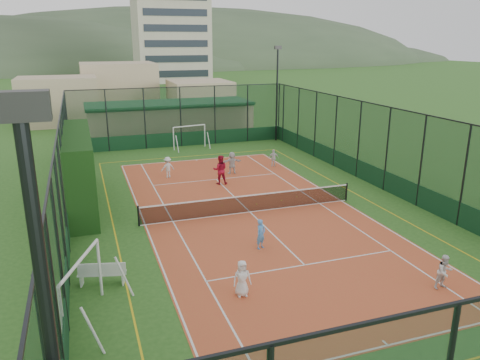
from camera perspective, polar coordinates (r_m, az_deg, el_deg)
The scene contains 20 objects.
ground at distance 24.73m, azimuth 1.23°, elevation -3.96°, with size 300.00×300.00×0.00m, color #2B591E.
court_slab at distance 24.73m, azimuth 1.23°, elevation -3.94°, with size 11.17×23.97×0.01m, color #C7422C.
tennis_net at distance 24.55m, azimuth 1.24°, elevation -2.80°, with size 11.67×0.12×1.06m, color black, non-canonical shape.
perimeter_fence at distance 23.96m, azimuth 1.27°, elevation 1.65°, with size 18.12×34.12×5.00m, color #11331C, non-canonical shape.
floodlight_ne at distance 42.01m, azimuth 4.52°, elevation 10.37°, with size 0.60×0.26×8.25m, color black, non-canonical shape.
clubhouse at distance 45.01m, azimuth -8.55°, elevation 7.39°, with size 15.20×7.20×3.15m, color tan, non-canonical shape.
apartment_tower at distance 105.80m, azimuth -8.57°, elevation 19.94°, with size 15.00×12.00×30.00m, color beige.
distant_hills at distance 172.11m, azimuth -16.75°, elevation 13.13°, with size 200.00×60.00×24.00m, color #384C33, non-canonical shape.
hedge_left at distance 26.75m, azimuth -18.94°, elevation 1.24°, with size 1.38×9.18×4.02m, color black.
white_bench at distance 18.32m, azimuth -16.48°, elevation -10.77°, with size 1.73×0.48×0.97m, color white, non-canonical shape.
futsal_goal_near at distance 16.06m, azimuth -18.61°, elevation -12.75°, with size 0.96×3.30×2.13m, color white, non-canonical shape.
futsal_goal_far at distance 39.37m, azimuth -6.18°, elevation 5.21°, with size 2.92×0.85×1.89m, color white, non-canonical shape.
child_near_left at distance 16.81m, azimuth 0.25°, elevation -11.90°, with size 0.65×0.43×1.34m, color white.
child_near_mid at distance 20.36m, azimuth 2.56°, elevation -6.60°, with size 0.49×0.32×1.33m, color #4F98E0.
child_near_right at distance 18.78m, azimuth 23.67°, elevation -10.23°, with size 0.64×0.50×1.31m, color silver.
child_far_left at distance 31.06m, azimuth -8.81°, elevation 1.54°, with size 0.90×0.52×1.39m, color silver.
child_far_right at distance 33.54m, azimuth 4.12°, elevation 2.70°, with size 0.73×0.30×1.24m, color silver.
child_far_back at distance 31.63m, azimuth -0.99°, elevation 2.13°, with size 1.40×0.44×1.51m, color silver.
coach at distance 29.28m, azimuth -2.43°, elevation 1.26°, with size 0.90×0.70×1.85m, color #AA122C.
tennis_balls at distance 26.23m, azimuth 3.04°, elevation -2.65°, with size 4.61×0.55×0.07m.
Camera 1 is at (-8.03, -21.70, 8.73)m, focal length 35.00 mm.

